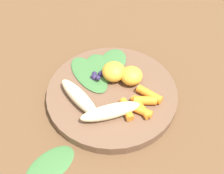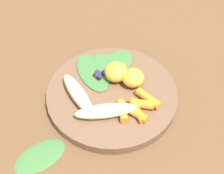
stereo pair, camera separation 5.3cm
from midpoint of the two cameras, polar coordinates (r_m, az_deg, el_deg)
ground_plane at (r=0.59m, az=2.60°, el=-2.25°), size 2.40×2.40×0.00m
bowl at (r=0.58m, az=2.63°, el=-1.54°), size 0.29×0.29×0.02m
banana_peeled_left at (r=0.52m, az=1.55°, el=-5.45°), size 0.11×0.10×0.03m
banana_peeled_right at (r=0.54m, az=-4.79°, el=-1.55°), size 0.12×0.08×0.03m
orange_segment_near at (r=0.58m, az=3.54°, el=3.19°), size 0.05×0.05×0.04m
orange_segment_far at (r=0.57m, az=7.28°, el=1.88°), size 0.05×0.05×0.04m
carrot_front at (r=0.53m, az=5.17°, el=-5.37°), size 0.04×0.05×0.02m
carrot_mid_left at (r=0.53m, az=8.13°, el=-5.87°), size 0.05×0.02×0.02m
carrot_mid_right at (r=0.53m, az=8.37°, el=-5.23°), size 0.05×0.05×0.02m
carrot_rear at (r=0.54m, az=9.49°, el=-3.86°), size 0.05×0.03×0.02m
carrot_small at (r=0.55m, az=10.68°, el=-2.62°), size 0.06×0.03×0.02m
blueberry_pile at (r=0.59m, az=-0.37°, el=2.54°), size 0.03×0.03×0.02m
kale_leaf_left at (r=0.63m, az=3.76°, el=5.44°), size 0.07×0.10×0.00m
kale_leaf_right at (r=0.61m, az=0.48°, el=4.13°), size 0.11×0.12×0.00m
kale_leaf_rear at (r=0.60m, az=-1.90°, el=3.20°), size 0.14×0.12×0.00m
kale_leaf_stray at (r=0.52m, az=-12.63°, el=-14.64°), size 0.09×0.12×0.01m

